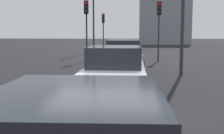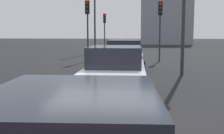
# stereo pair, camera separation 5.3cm
# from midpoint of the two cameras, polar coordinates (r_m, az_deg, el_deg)

# --- Properties ---
(ground_plane) EXTENTS (160.00, 160.00, 0.20)m
(ground_plane) POSITION_cam_midpoint_polar(r_m,az_deg,el_deg) (7.15, -1.62, -10.54)
(ground_plane) COLOR black
(car_silver_lead) EXTENTS (4.06, 2.10, 1.62)m
(car_silver_lead) POSITION_cam_midpoint_polar(r_m,az_deg,el_deg) (15.33, 2.12, 2.13)
(car_silver_lead) COLOR #A8AAB2
(car_silver_lead) RESTS_ON ground_plane
(car_white_second) EXTENTS (4.46, 2.12, 1.58)m
(car_white_second) POSITION_cam_midpoint_polar(r_m,az_deg,el_deg) (9.51, 0.51, -0.86)
(car_white_second) COLOR silver
(car_white_second) RESTS_ON ground_plane
(traffic_light_near_left) EXTENTS (0.32, 0.30, 3.82)m
(traffic_light_near_left) POSITION_cam_midpoint_polar(r_m,az_deg,el_deg) (29.38, -1.76, 8.27)
(traffic_light_near_left) COLOR #2D2D30
(traffic_light_near_left) RESTS_ON ground_plane
(traffic_light_near_right) EXTENTS (0.32, 0.28, 4.04)m
(traffic_light_near_right) POSITION_cam_midpoint_polar(r_m,az_deg,el_deg) (20.21, 9.06, 9.26)
(traffic_light_near_right) COLOR #2D2D30
(traffic_light_near_right) RESTS_ON ground_plane
(traffic_light_far_left) EXTENTS (0.32, 0.29, 4.12)m
(traffic_light_far_left) POSITION_cam_midpoint_polar(r_m,az_deg,el_deg) (20.11, -5.10, 9.49)
(traffic_light_far_left) COLOR #2D2D30
(traffic_light_far_left) RESTS_ON ground_plane
(street_lamp_kerbside) EXTENTS (0.56, 0.36, 8.13)m
(street_lamp_kerbside) POSITION_cam_midpoint_polar(r_m,az_deg,el_deg) (28.09, -3.70, 12.37)
(street_lamp_kerbside) COLOR #2D2D30
(street_lamp_kerbside) RESTS_ON ground_plane
(building_facade_left) EXTENTS (8.13, 7.90, 10.86)m
(building_facade_left) POSITION_cam_midpoint_polar(r_m,az_deg,el_deg) (50.59, 9.99, 10.63)
(building_facade_left) COLOR gray
(building_facade_left) RESTS_ON ground_plane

